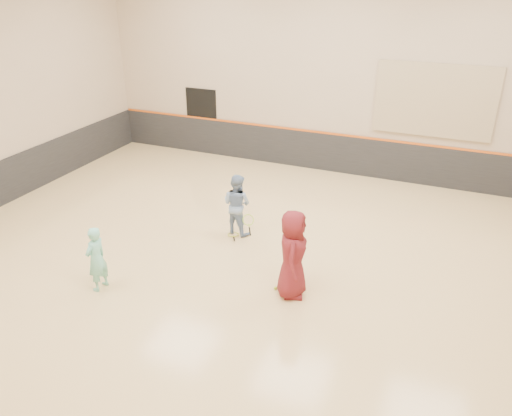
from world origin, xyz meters
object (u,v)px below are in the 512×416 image
at_px(girl, 96,259).
at_px(young_man, 293,254).
at_px(spare_racket, 233,233).
at_px(instructor, 237,204).

distance_m(girl, young_man, 3.82).
bearing_deg(young_man, girl, 95.54).
relative_size(girl, young_man, 0.76).
bearing_deg(spare_racket, girl, -116.73).
bearing_deg(young_man, spare_racket, 35.85).
xyz_separation_m(young_man, spare_racket, (-2.06, 1.71, -0.85)).
bearing_deg(instructor, spare_racket, 93.31).
distance_m(young_man, spare_racket, 2.81).
xyz_separation_m(girl, instructor, (1.54, 3.19, 0.07)).
bearing_deg(spare_racket, young_man, -39.69).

